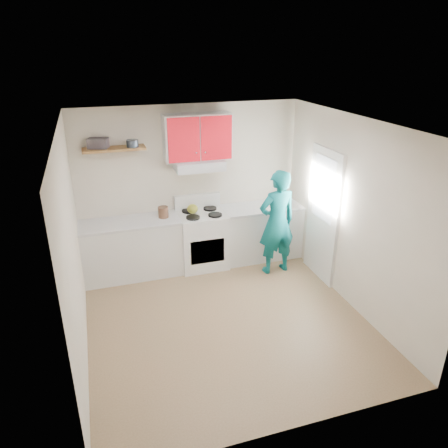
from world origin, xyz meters
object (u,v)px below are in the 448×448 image
object	(u,v)px
stove	(202,240)
tin	(132,143)
person	(277,223)
kettle	(192,209)
crock	(163,213)

from	to	relation	value
stove	tin	xyz separation A→B (m)	(-0.99, 0.14, 1.63)
person	tin	bearing A→B (deg)	-23.54
kettle	crock	size ratio (longest dim) A/B	0.90
stove	kettle	bearing A→B (deg)	153.69
crock	kettle	bearing A→B (deg)	4.05
kettle	person	world-z (taller)	person
crock	person	xyz separation A→B (m)	(1.68, -0.58, -0.15)
stove	person	bearing A→B (deg)	-27.10
tin	kettle	size ratio (longest dim) A/B	0.98
kettle	crock	world-z (taller)	crock
stove	person	distance (m)	1.26
person	kettle	bearing A→B (deg)	-32.16
crock	person	world-z (taller)	person
stove	person	xyz separation A→B (m)	(1.07, -0.55, 0.39)
stove	kettle	distance (m)	0.56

